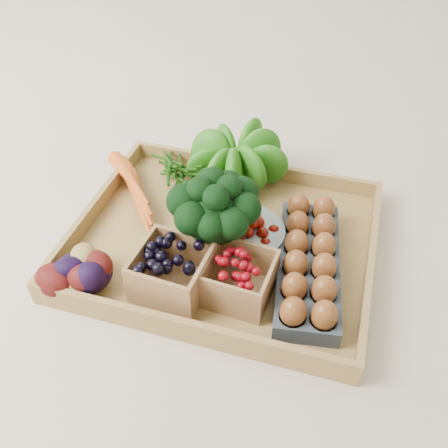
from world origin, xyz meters
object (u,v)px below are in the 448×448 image
(broccoli, at_px, (215,227))
(cherry_bowl, at_px, (245,237))
(tray, at_px, (224,244))
(egg_carton, at_px, (308,267))

(broccoli, relative_size, cherry_bowl, 1.08)
(tray, relative_size, broccoli, 3.47)
(egg_carton, bearing_deg, broccoli, 169.15)
(cherry_bowl, xyz_separation_m, egg_carton, (0.12, -0.04, -0.00))
(broccoli, distance_m, cherry_bowl, 0.07)
(tray, bearing_deg, broccoli, -104.95)
(tray, height_order, egg_carton, egg_carton)
(broccoli, bearing_deg, egg_carton, -2.38)
(tray, xyz_separation_m, broccoli, (-0.01, -0.03, 0.07))
(cherry_bowl, bearing_deg, egg_carton, -18.06)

